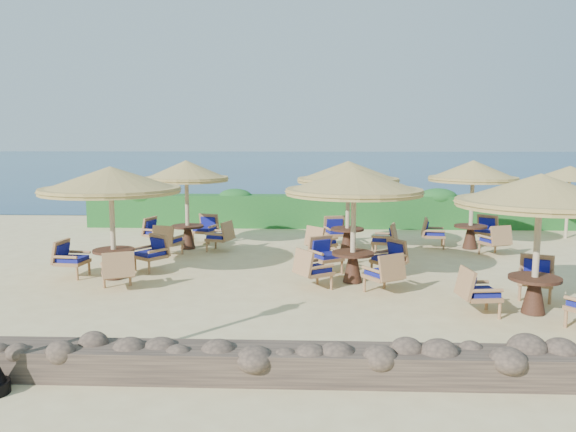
{
  "coord_description": "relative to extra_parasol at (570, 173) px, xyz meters",
  "views": [
    {
      "loc": [
        -0.68,
        -13.54,
        3.29
      ],
      "look_at": [
        -1.27,
        0.83,
        1.3
      ],
      "focal_mm": 35.0,
      "sensor_mm": 36.0,
      "label": 1
    }
  ],
  "objects": [
    {
      "name": "hedge",
      "position": [
        -7.8,
        2.0,
        -1.57
      ],
      "size": [
        18.0,
        0.9,
        1.2
      ],
      "primitive_type": "cube",
      "color": "#194F1F",
      "rests_on": "ground"
    },
    {
      "name": "extra_parasol",
      "position": [
        0.0,
        0.0,
        0.0
      ],
      "size": [
        2.3,
        2.3,
        2.41
      ],
      "color": "#C9B18D",
      "rests_on": "ground"
    },
    {
      "name": "cafe_set_3",
      "position": [
        -12.17,
        -2.27,
        -0.43
      ],
      "size": [
        2.88,
        2.88,
        2.65
      ],
      "color": "#C9B18D",
      "rests_on": "ground"
    },
    {
      "name": "cafe_set_4",
      "position": [
        -7.41,
        -2.6,
        -0.22
      ],
      "size": [
        2.96,
        2.96,
        2.65
      ],
      "color": "#C9B18D",
      "rests_on": "ground"
    },
    {
      "name": "ground",
      "position": [
        -7.8,
        -5.2,
        -2.17
      ],
      "size": [
        120.0,
        120.0,
        0.0
      ],
      "primitive_type": "plane",
      "color": "beige",
      "rests_on": "ground"
    },
    {
      "name": "cafe_set_2",
      "position": [
        -4.26,
        -8.27,
        -0.2
      ],
      "size": [
        3.08,
        3.08,
        2.65
      ],
      "color": "#C9B18D",
      "rests_on": "ground"
    },
    {
      "name": "cafe_set_5",
      "position": [
        -3.68,
        -1.92,
        -0.3
      ],
      "size": [
        2.75,
        2.75,
        2.65
      ],
      "color": "#C9B18D",
      "rests_on": "ground"
    },
    {
      "name": "cafe_set_0",
      "position": [
        -13.11,
        -5.97,
        -0.17
      ],
      "size": [
        3.25,
        3.25,
        2.65
      ],
      "color": "#C9B18D",
      "rests_on": "ground"
    },
    {
      "name": "stone_wall",
      "position": [
        -7.8,
        -11.4,
        -1.95
      ],
      "size": [
        15.0,
        0.65,
        0.44
      ],
      "primitive_type": "cube",
      "color": "brown",
      "rests_on": "ground"
    },
    {
      "name": "cafe_set_1",
      "position": [
        -7.51,
        -6.08,
        -0.27
      ],
      "size": [
        3.14,
        3.14,
        2.65
      ],
      "color": "#C9B18D",
      "rests_on": "ground"
    },
    {
      "name": "sea",
      "position": [
        -7.8,
        64.8,
        -2.17
      ],
      "size": [
        160.0,
        160.0,
        0.0
      ],
      "primitive_type": "plane",
      "color": "navy",
      "rests_on": "ground"
    }
  ]
}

